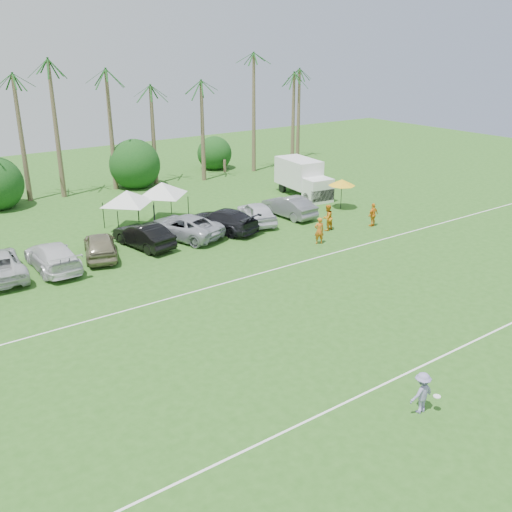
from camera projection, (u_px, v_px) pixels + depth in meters
ground at (421, 412)px, 20.65m from camera, size 120.00×120.00×0.00m
field_lines at (284, 327)px, 26.73m from camera, size 80.00×12.10×0.01m
palm_tree_4 at (8, 110)px, 44.68m from camera, size 2.40×2.40×8.90m
palm_tree_5 at (58, 96)px, 46.55m from camera, size 2.40×2.40×9.90m
palm_tree_6 at (104, 83)px, 48.43m from camera, size 2.40×2.40×10.90m
palm_tree_7 at (146, 71)px, 50.31m from camera, size 2.40×2.40×11.90m
palm_tree_8 at (197, 98)px, 53.95m from camera, size 2.40×2.40×8.90m
palm_tree_9 at (240, 86)px, 56.37m from camera, size 2.40×2.40×9.90m
palm_tree_10 at (280, 75)px, 58.79m from camera, size 2.40×2.40×10.90m
palm_tree_11 at (310, 66)px, 60.67m from camera, size 2.40×2.40×11.90m
bush_tree_2 at (128, 165)px, 52.91m from camera, size 4.00×4.00×4.00m
bush_tree_3 at (219, 153)px, 58.36m from camera, size 4.00×4.00×4.00m
sideline_player_a at (319, 231)px, 37.45m from camera, size 0.77×0.65×1.79m
sideline_player_b at (327, 218)px, 40.09m from camera, size 1.02×0.86×1.86m
sideline_player_c at (373, 215)px, 41.00m from camera, size 1.04×0.53×1.70m
box_truck at (303, 177)px, 48.80m from camera, size 2.90×6.17×3.07m
canopy_tent_left at (126, 190)px, 39.55m from camera, size 4.11×4.11×3.33m
canopy_tent_right at (162, 182)px, 41.46m from camera, size 4.23×4.23×3.43m
market_umbrella at (342, 182)px, 44.83m from camera, size 2.14×2.14×2.38m
frisbee_player at (422, 393)px, 20.40m from camera, size 1.10×0.79×1.60m
parked_car_3 at (52, 256)px, 33.28m from camera, size 2.26×5.50×1.59m
parked_car_4 at (100, 245)px, 35.11m from camera, size 3.22×5.02×1.59m
parked_car_5 at (144, 235)px, 36.84m from camera, size 2.54×5.06×1.59m
parked_car_6 at (183, 227)px, 38.59m from camera, size 4.47×6.29×1.59m
parked_car_7 at (223, 220)px, 39.99m from camera, size 3.64×5.89×1.59m
parked_car_8 at (256, 213)px, 41.72m from camera, size 3.07×5.01×1.59m
parked_car_9 at (289, 206)px, 43.29m from camera, size 1.93×4.91×1.59m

